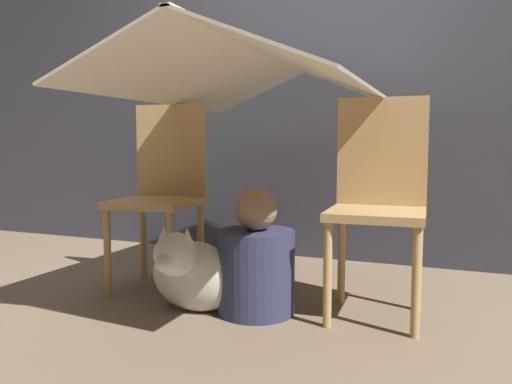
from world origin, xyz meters
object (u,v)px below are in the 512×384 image
Objects in this scene: chair_right at (379,195)px; person_front at (256,264)px; chair_left at (162,187)px; dog at (190,271)px.

person_front is at bearing -160.65° from chair_right.
chair_right is 1.73× the size of person_front.
chair_right is 0.62m from person_front.
chair_left is at bearing 177.14° from chair_right.
chair_left is 1.00× the size of chair_right.
chair_left is 2.25× the size of dog.
dog is at bearing -48.12° from chair_left.
dog is (-0.27, -0.12, -0.03)m from person_front.
chair_left reaches higher than person_front.
chair_left is 0.59m from dog.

